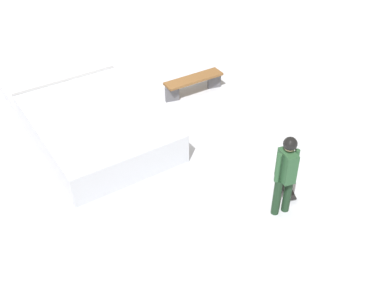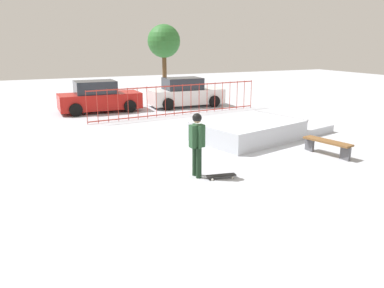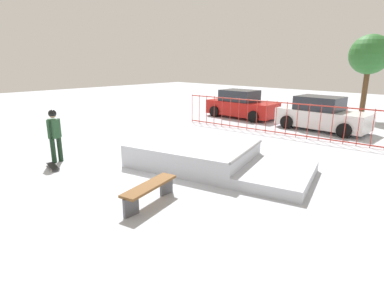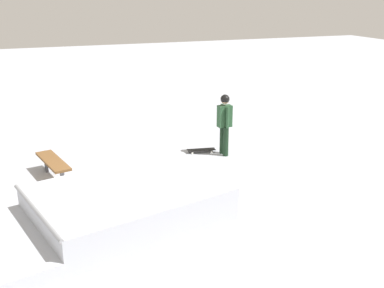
% 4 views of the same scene
% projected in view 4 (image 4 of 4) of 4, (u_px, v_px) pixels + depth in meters
% --- Properties ---
extents(ground_plane, '(60.00, 60.00, 0.00)m').
position_uv_depth(ground_plane, '(135.00, 193.00, 10.56)').
color(ground_plane, '#B2B7C1').
extents(skate_ramp, '(5.87, 3.84, 0.74)m').
position_uv_depth(skate_ramp, '(106.00, 211.00, 9.02)').
color(skate_ramp, silver).
rests_on(skate_ramp, ground).
extents(skater, '(0.39, 0.44, 1.73)m').
position_uv_depth(skater, '(225.00, 120.00, 12.72)').
color(skater, black).
rests_on(skater, ground).
extents(skateboard, '(0.82, 0.36, 0.09)m').
position_uv_depth(skateboard, '(201.00, 150.00, 13.18)').
color(skateboard, black).
rests_on(skateboard, ground).
extents(park_bench, '(0.75, 1.65, 0.48)m').
position_uv_depth(park_bench, '(53.00, 165.00, 11.28)').
color(park_bench, brown).
rests_on(park_bench, ground).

